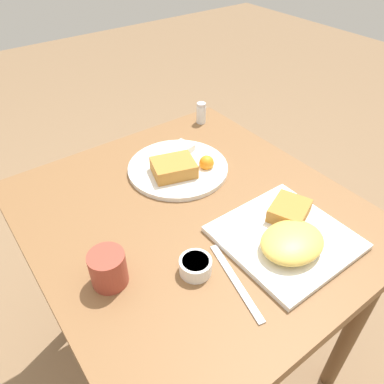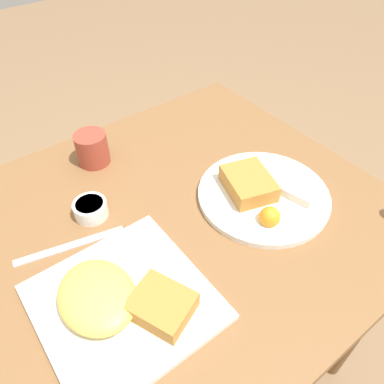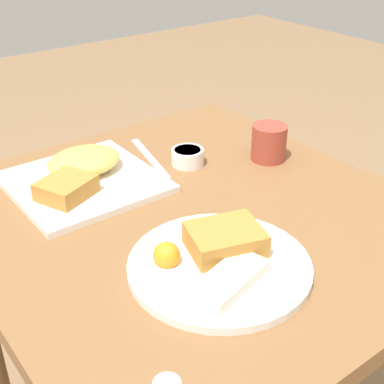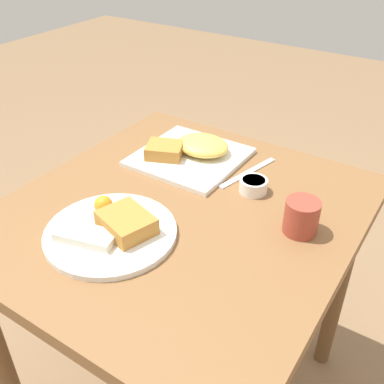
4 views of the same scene
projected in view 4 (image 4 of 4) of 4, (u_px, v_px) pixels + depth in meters
dining_table at (181, 241)px, 1.14m from camera, size 0.80×0.86×0.75m
plate_square_near at (191, 152)px, 1.28m from camera, size 0.28×0.28×0.06m
plate_oval_far at (112, 229)px, 1.00m from camera, size 0.30×0.30×0.05m
sauce_ramekin at (253, 185)px, 1.14m from camera, size 0.07×0.07×0.04m
butter_knife at (248, 173)px, 1.22m from camera, size 0.07×0.22×0.00m
coffee_mug at (301, 217)px, 0.99m from camera, size 0.08×0.08×0.08m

